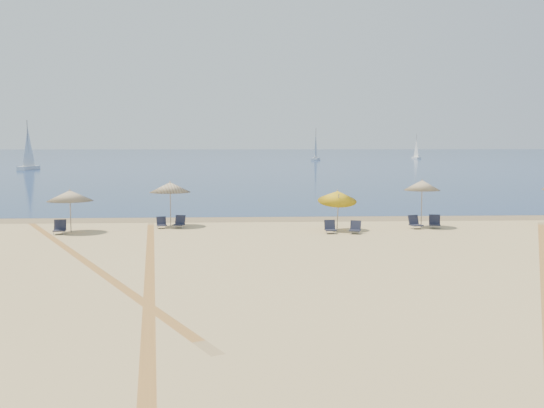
{
  "coord_description": "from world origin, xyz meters",
  "views": [
    {
      "loc": [
        -1.79,
        -14.04,
        4.61
      ],
      "look_at": [
        0.0,
        20.0,
        1.3
      ],
      "focal_mm": 41.8,
      "sensor_mm": 36.0,
      "label": 1
    }
  ],
  "objects": [
    {
      "name": "umbrella_2",
      "position": [
        -5.57,
        20.92,
        2.16
      ],
      "size": [
        2.27,
        2.27,
        2.5
      ],
      "color": "gray",
      "rests_on": "ground"
    },
    {
      "name": "chair_1",
      "position": [
        -10.86,
        18.23,
        0.32
      ],
      "size": [
        0.69,
        0.78,
        0.72
      ],
      "rotation": [
        0.0,
        0.0,
        0.14
      ],
      "color": "black",
      "rests_on": "ground"
    },
    {
      "name": "chair_3",
      "position": [
        -5.03,
        20.32,
        0.3
      ],
      "size": [
        0.69,
        0.76,
        0.67
      ],
      "rotation": [
        0.0,
        0.0,
        -0.22
      ],
      "color": "black",
      "rests_on": "ground"
    },
    {
      "name": "chair_4",
      "position": [
        2.86,
        17.78,
        0.3
      ],
      "size": [
        0.58,
        0.67,
        0.67
      ],
      "rotation": [
        0.0,
        0.0,
        0.04
      ],
      "color": "black",
      "rests_on": "ground"
    },
    {
      "name": "sailboat_2",
      "position": [
        -37.55,
        95.89,
        2.53
      ],
      "size": [
        2.27,
        5.77,
        8.37
      ],
      "rotation": [
        0.0,
        0.0,
        -0.15
      ],
      "color": "white",
      "rests_on": "ocean"
    },
    {
      "name": "chair_6",
      "position": [
        7.69,
        19.33,
        0.31
      ],
      "size": [
        0.77,
        0.84,
        0.72
      ],
      "rotation": [
        0.0,
        0.0,
        0.29
      ],
      "color": "black",
      "rests_on": "ground"
    },
    {
      "name": "umbrella_1",
      "position": [
        -10.45,
        18.78,
        1.9
      ],
      "size": [
        2.35,
        2.35,
        2.24
      ],
      "color": "gray",
      "rests_on": "ground"
    },
    {
      "name": "wet_sand",
      "position": [
        0.0,
        24.0,
        0.0
      ],
      "size": [
        500.0,
        500.0,
        0.0
      ],
      "primitive_type": "plane",
      "color": "olive",
      "rests_on": "ground"
    },
    {
      "name": "chair_7",
      "position": [
        8.81,
        19.47,
        0.31
      ],
      "size": [
        0.75,
        0.82,
        0.72
      ],
      "rotation": [
        0.0,
        0.0,
        -0.25
      ],
      "color": "black",
      "rests_on": "ground"
    },
    {
      "name": "chair_5",
      "position": [
        4.12,
        17.6,
        0.29
      ],
      "size": [
        0.71,
        0.77,
        0.65
      ],
      "rotation": [
        0.0,
        0.0,
        -0.32
      ],
      "color": "black",
      "rests_on": "ground"
    },
    {
      "name": "umbrella_3",
      "position": [
        3.38,
        18.81,
        1.82
      ],
      "size": [
        2.05,
        2.12,
        2.35
      ],
      "color": "gray",
      "rests_on": "ground"
    },
    {
      "name": "ground",
      "position": [
        0.0,
        0.0,
        0.0
      ],
      "size": [
        160.0,
        160.0,
        0.0
      ],
      "primitive_type": "plane",
      "color": "tan",
      "rests_on": "ground"
    },
    {
      "name": "chair_2",
      "position": [
        -5.98,
        20.19,
        0.27
      ],
      "size": [
        0.63,
        0.7,
        0.61
      ],
      "rotation": [
        0.0,
        0.0,
        0.24
      ],
      "color": "black",
      "rests_on": "ground"
    },
    {
      "name": "tire_tracks",
      "position": [
        -1.39,
        9.71,
        0.0
      ],
      "size": [
        56.05,
        42.42,
        0.0
      ],
      "color": "tan",
      "rests_on": "ground"
    },
    {
      "name": "ocean",
      "position": [
        0.0,
        225.0,
        0.01
      ],
      "size": [
        500.0,
        500.0,
        0.0
      ],
      "primitive_type": "plane",
      "color": "#0C2151",
      "rests_on": "ground"
    },
    {
      "name": "umbrella_4",
      "position": [
        8.18,
        19.85,
        2.3
      ],
      "size": [
        1.98,
        1.98,
        2.64
      ],
      "color": "gray",
      "rests_on": "ground"
    },
    {
      "name": "sailboat_0",
      "position": [
        49.05,
        165.19,
        2.14
      ],
      "size": [
        1.5,
        4.81,
        7.07
      ],
      "rotation": [
        0.0,
        0.0,
        0.06
      ],
      "color": "white",
      "rests_on": "ocean"
    },
    {
      "name": "sailboat_1",
      "position": [
        18.33,
        150.76,
        2.54
      ],
      "size": [
        3.07,
        5.81,
        8.4
      ],
      "rotation": [
        0.0,
        0.0,
        -0.31
      ],
      "color": "white",
      "rests_on": "ocean"
    }
  ]
}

